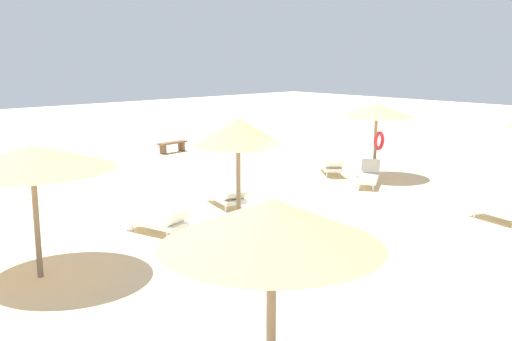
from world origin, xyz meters
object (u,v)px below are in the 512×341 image
lounger_0 (369,176)px  parasol_0 (377,111)px  lounger_2 (226,197)px  lounger_5 (331,166)px  parasol_4 (272,223)px  bench_0 (172,145)px  parasol_3 (32,158)px  lounger_1 (504,211)px  lounger_7 (159,222)px  bench_1 (243,140)px  parasol_2 (238,132)px

lounger_0 → parasol_0: bearing=27.8°
parasol_0 → lounger_0: parasol_0 is taller
lounger_2 → lounger_5: (5.91, 1.06, 0.00)m
parasol_4 → bench_0: bearing=58.7°
parasol_3 → lounger_5: 12.67m
parasol_0 → lounger_1: bearing=-111.2°
parasol_4 → lounger_7: (3.22, 7.33, -2.16)m
lounger_5 → bench_1: lounger_5 is taller
parasol_0 → lounger_2: parasol_0 is taller
lounger_2 → lounger_0: bearing=-10.4°
parasol_3 → lounger_5: (12.19, 2.76, -2.12)m
parasol_0 → parasol_3: size_ratio=0.84×
parasol_0 → lounger_1: (-2.26, -5.83, -2.10)m
parasol_2 → parasol_0: bearing=9.5°
lounger_2 → bench_0: bearing=64.1°
lounger_0 → bench_1: lounger_0 is taller
lounger_2 → bench_0: size_ratio=1.30×
parasol_3 → lounger_7: size_ratio=1.63×
lounger_5 → bench_0: 8.23m
parasol_2 → lounger_0: bearing=5.8°
lounger_5 → lounger_7: 9.03m
bench_1 → parasol_0: bearing=-98.4°
bench_0 → parasol_3: bearing=-134.6°
bench_1 → lounger_1: bearing=-103.7°
parasol_3 → lounger_5: parasol_3 is taller
parasol_4 → bench_1: size_ratio=1.82×
parasol_3 → parasol_4: bearing=-88.7°
lounger_2 → bench_1: lounger_2 is taller
lounger_0 → bench_1: 9.55m
lounger_1 → lounger_5: (1.57, 7.29, -0.01)m
parasol_2 → bench_0: size_ratio=1.84×
lounger_0 → bench_0: 10.21m
bench_1 → parasol_4: bearing=-130.4°
lounger_0 → lounger_2: 5.54m
lounger_2 → bench_0: lounger_2 is taller
parasol_2 → bench_0: (5.40, 10.82, -2.11)m
lounger_0 → lounger_7: bearing=179.3°
parasol_3 → bench_1: 17.42m
parasol_2 → lounger_5: bearing=21.6°
lounger_0 → lounger_2: size_ratio=0.96×
lounger_2 → lounger_5: size_ratio=1.07×
parasol_3 → lounger_1: parasol_3 is taller
lounger_1 → bench_1: size_ratio=1.28×
parasol_2 → bench_1: parasol_2 is taller
parasol_0 → parasol_2: (-7.56, -1.26, 0.04)m
parasol_4 → lounger_0: bearing=32.0°
lounger_1 → bench_1: 14.89m
parasol_2 → lounger_2: size_ratio=1.41×
lounger_7 → bench_0: bearing=53.8°
parasol_4 → bench_1: bearing=49.6°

